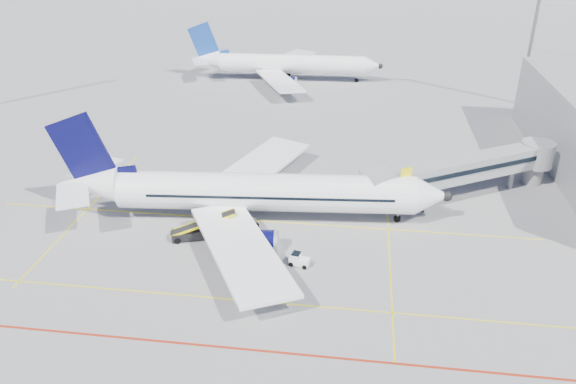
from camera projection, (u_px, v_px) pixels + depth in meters
The scene contains 10 objects.
ground at pixel (245, 261), 54.61m from camera, with size 420.00×420.00×0.00m, color gray.
apron_markings at pixel (230, 285), 51.22m from camera, with size 90.00×35.12×0.01m.
jet_bridge at pixel (472, 168), 65.08m from camera, with size 23.55×15.78×6.30m.
floodlight_mast_ne at pixel (535, 24), 92.57m from camera, with size 3.20×0.61×25.45m.
main_aircraft at pixel (249, 192), 60.72m from camera, with size 42.85×37.29×12.51m.
second_aircraft at pixel (283, 64), 110.56m from camera, with size 38.30×33.36×11.16m.
baggage_tug at pixel (299, 260), 53.75m from camera, with size 2.06×1.52×1.30m.
cargo_dolly at pixel (241, 264), 52.34m from camera, with size 3.80×2.36×1.94m.
belt_loader at pixel (196, 232), 58.19m from camera, with size 6.90×3.56×2.79m.
ramp_worker at pixel (277, 272), 51.50m from camera, with size 0.61×0.40×1.67m, color yellow.
Camera 1 is at (10.23, -44.68, 30.73)m, focal length 35.00 mm.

